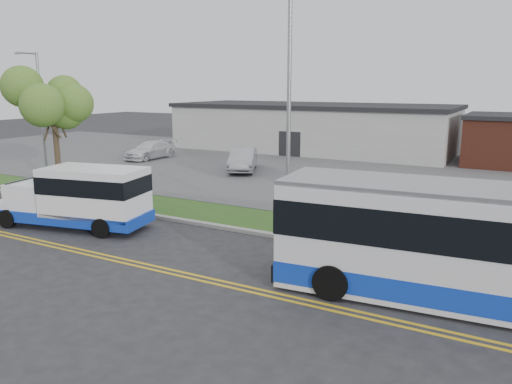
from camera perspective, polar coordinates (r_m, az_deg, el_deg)
The scene contains 18 objects.
ground at distance 21.15m, azimuth -7.11°, elevation -4.65°, with size 140.00×140.00×0.00m, color #28282B.
lane_line_north at distance 18.35m, azimuth -14.27°, elevation -7.58°, with size 70.00×0.12×0.01m, color gold.
lane_line_south at distance 18.15m, azimuth -14.92°, elevation -7.84°, with size 70.00×0.12×0.01m, color gold.
curb at distance 21.99m, azimuth -5.43°, elevation -3.75°, with size 80.00×0.30×0.15m, color #9E9B93.
verge at distance 23.44m, azimuth -2.94°, elevation -2.77°, with size 80.00×3.30×0.10m, color #294C19.
parking_lot at distance 35.91m, azimuth 9.08°, elevation 2.35°, with size 80.00×25.00×0.10m, color #4C4C4F.
commercial_building at distance 47.05m, azimuth 6.50°, elevation 7.35°, with size 25.40×10.40×4.35m.
brick_wing at distance 42.51m, azimuth 26.99°, elevation 5.30°, with size 6.30×7.30×3.90m.
tree_west at distance 30.96m, azimuth -22.20°, elevation 9.51°, with size 4.40×4.40×6.91m.
streetlight_near at distance 21.07m, azimuth 3.70°, elevation 9.82°, with size 0.35×1.53×9.50m.
streetlight_far at distance 35.50m, azimuth -23.43°, elevation 8.59°, with size 0.35×1.53×8.00m.
shuttle_bus at distance 22.71m, azimuth -19.33°, elevation -0.39°, with size 7.19×3.53×2.65m.
transit_bus at distance 15.14m, azimuth 25.92°, elevation -5.93°, with size 12.36×3.80×3.38m.
pedestrian at distance 28.33m, azimuth -19.83°, elevation 1.04°, with size 0.64×0.42×1.74m, color black.
parked_car_a at distance 35.26m, azimuth -1.52°, elevation 3.72°, with size 1.70×4.87×1.60m, color #AFB0B6.
parked_car_b at distance 42.10m, azimuth -11.98°, elevation 4.72°, with size 1.99×4.91×1.42m, color white.
grocery_bag_left at distance 28.54m, azimuth -20.50°, elevation -0.39°, with size 0.32×0.32×0.32m, color white.
grocery_bag_right at distance 28.41m, azimuth -18.95°, elevation -0.33°, with size 0.32×0.32×0.32m, color white.
Camera 1 is at (12.05, -16.28, 6.10)m, focal length 35.00 mm.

